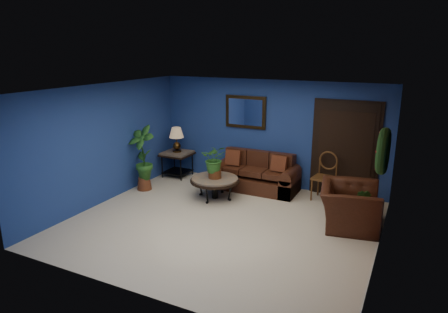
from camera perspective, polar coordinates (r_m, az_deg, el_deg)
The scene contains 18 objects.
floor at distance 7.64m, azimuth -0.32°, elevation -9.47°, with size 5.50×5.50×0.00m, color beige.
wall_back at distance 9.44m, azimuth 6.50°, elevation 3.29°, with size 5.50×0.04×2.50m, color navy.
wall_left at distance 8.75m, azimuth -16.66°, elevation 1.78°, with size 0.04×5.00×2.50m, color navy.
wall_right_brick at distance 6.51m, azimuth 21.90°, elevation -3.29°, with size 0.04×5.00×2.50m, color brown.
ceiling at distance 6.97m, azimuth -0.35°, elevation 9.54°, with size 5.50×5.00×0.02m, color white.
crown_molding at distance 6.26m, azimuth 22.70°, elevation 7.06°, with size 0.03×5.00×0.14m, color white.
wall_mirror at distance 9.53m, azimuth 3.09°, elevation 6.36°, with size 1.02×0.06×0.77m, color #452C12.
closet_door at distance 9.03m, azimuth 16.88°, elevation 0.87°, with size 1.44×0.06×2.18m, color black.
wreath at distance 6.44m, azimuth 21.81°, elevation 0.71°, with size 0.72×0.72×0.16m, color black.
sofa at distance 9.35m, azimuth 4.66°, elevation -2.90°, with size 1.95×0.84×0.88m.
coffee_table at distance 8.71m, azimuth -1.32°, elevation -3.43°, with size 1.07×1.07×0.46m.
end_table at distance 10.23m, azimuth -6.71°, elevation -0.14°, with size 0.70×0.70×0.64m.
table_lamp at distance 10.10m, azimuth -6.80°, elevation 2.83°, with size 0.37×0.37×0.61m.
side_chair at distance 8.88m, azimuth 14.31°, elevation -2.27°, with size 0.51×0.51×1.05m.
armchair at distance 7.74m, azimuth 17.46°, elevation -6.76°, with size 1.19×1.04×0.77m, color #401E12.
coffee_plant at distance 8.57m, azimuth -1.34°, elevation -0.49°, with size 0.68×0.64×0.74m.
floor_plant at distance 7.77m, azimuth 18.97°, elevation -6.92°, with size 0.38×0.33×0.74m.
tall_plant at distance 9.30m, azimuth -11.52°, elevation 0.14°, with size 0.73×0.56×1.51m.
Camera 1 is at (3.11, -6.20, 3.20)m, focal length 32.00 mm.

